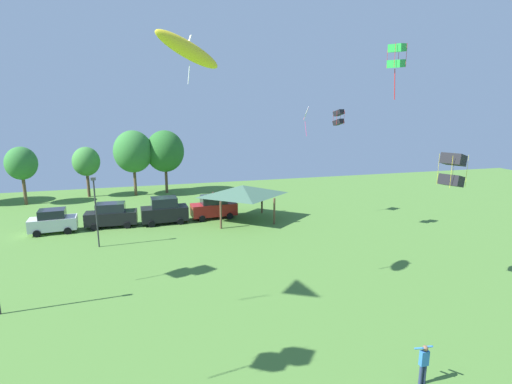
# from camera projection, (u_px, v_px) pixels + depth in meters

# --- Properties ---
(person_standing_mid_field) EXTENTS (0.52, 0.52, 1.83)m
(person_standing_mid_field) POSITION_uv_depth(u_px,v_px,m) (424.00, 362.00, 16.47)
(person_standing_mid_field) COLOR navy
(person_standing_mid_field) RESTS_ON ground
(kite_flying_0) EXTENTS (1.02, 1.05, 1.40)m
(kite_flying_0) POSITION_uv_depth(u_px,v_px,m) (339.00, 117.00, 34.10)
(kite_flying_0) COLOR black
(kite_flying_1) EXTENTS (1.69, 1.65, 2.17)m
(kite_flying_1) POSITION_uv_depth(u_px,v_px,m) (452.00, 170.00, 24.16)
(kite_flying_1) COLOR black
(kite_flying_2) EXTENTS (1.13, 1.11, 3.16)m
(kite_flying_2) POSITION_uv_depth(u_px,v_px,m) (397.00, 56.00, 23.03)
(kite_flying_2) COLOR green
(kite_flying_4) EXTENTS (0.67, 1.33, 2.93)m
(kite_flying_4) POSITION_uv_depth(u_px,v_px,m) (306.00, 115.00, 38.82)
(kite_flying_4) COLOR white
(kite_flying_5) EXTENTS (4.02, 2.48, 2.91)m
(kite_flying_5) POSITION_uv_depth(u_px,v_px,m) (188.00, 50.00, 21.04)
(kite_flying_5) COLOR yellow
(kite_flying_7) EXTENTS (4.12, 3.71, 0.24)m
(kite_flying_7) POSITION_uv_depth(u_px,v_px,m) (442.00, 4.00, 29.02)
(kite_flying_7) COLOR black
(parked_car_leftmost) EXTENTS (4.12, 2.20, 2.19)m
(parked_car_leftmost) POSITION_uv_depth(u_px,v_px,m) (53.00, 221.00, 36.09)
(parked_car_leftmost) COLOR silver
(parked_car_leftmost) RESTS_ON ground
(parked_car_second_from_left) EXTENTS (4.76, 2.05, 2.34)m
(parked_car_second_from_left) POSITION_uv_depth(u_px,v_px,m) (111.00, 215.00, 37.82)
(parked_car_second_from_left) COLOR black
(parked_car_second_from_left) RESTS_ON ground
(parked_car_third_from_left) EXTENTS (4.52, 2.33, 2.60)m
(parked_car_third_from_left) POSITION_uv_depth(u_px,v_px,m) (165.00, 211.00, 38.97)
(parked_car_third_from_left) COLOR black
(parked_car_third_from_left) RESTS_ON ground
(parked_car_rightmost_in_row) EXTENTS (4.73, 2.29, 2.39)m
(parked_car_rightmost_in_row) POSITION_uv_depth(u_px,v_px,m) (214.00, 207.00, 40.80)
(parked_car_rightmost_in_row) COLOR maroon
(parked_car_rightmost_in_row) RESTS_ON ground
(park_pavilion) EXTENTS (6.80, 5.58, 3.60)m
(park_pavilion) POSITION_uv_depth(u_px,v_px,m) (243.00, 190.00, 39.62)
(park_pavilion) COLOR brown
(park_pavilion) RESTS_ON ground
(light_post_1) EXTENTS (0.36, 0.20, 5.80)m
(light_post_1) POSITION_uv_depth(u_px,v_px,m) (96.00, 208.00, 32.01)
(light_post_1) COLOR #2D2D33
(light_post_1) RESTS_ON ground
(treeline_tree_1) EXTENTS (3.45, 3.45, 6.75)m
(treeline_tree_1) POSITION_uv_depth(u_px,v_px,m) (21.00, 164.00, 45.56)
(treeline_tree_1) COLOR brown
(treeline_tree_1) RESTS_ON ground
(treeline_tree_2) EXTENTS (3.29, 3.29, 6.32)m
(treeline_tree_2) POSITION_uv_depth(u_px,v_px,m) (86.00, 162.00, 49.55)
(treeline_tree_2) COLOR brown
(treeline_tree_2) RESTS_ON ground
(treeline_tree_3) EXTENTS (4.81, 4.81, 8.29)m
(treeline_tree_3) POSITION_uv_depth(u_px,v_px,m) (133.00, 152.00, 50.11)
(treeline_tree_3) COLOR brown
(treeline_tree_3) RESTS_ON ground
(treeline_tree_4) EXTENTS (4.89, 4.89, 8.20)m
(treeline_tree_4) POSITION_uv_depth(u_px,v_px,m) (165.00, 151.00, 51.65)
(treeline_tree_4) COLOR brown
(treeline_tree_4) RESTS_ON ground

